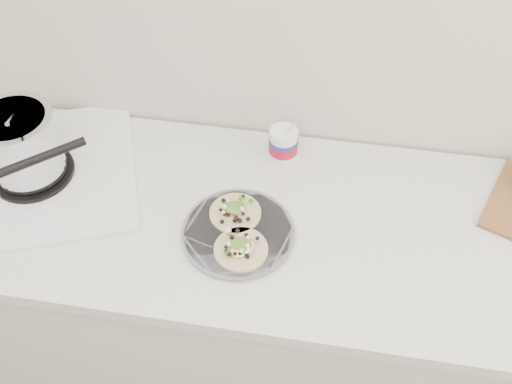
# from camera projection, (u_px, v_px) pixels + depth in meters

# --- Properties ---
(counter) EXTENTS (2.44, 0.66, 0.90)m
(counter) POSITION_uv_depth(u_px,v_px,m) (225.00, 294.00, 1.87)
(counter) COLOR silver
(counter) RESTS_ON ground
(stove) EXTENTS (0.70, 0.68, 0.27)m
(stove) POSITION_uv_depth(u_px,v_px,m) (26.00, 155.00, 1.54)
(stove) COLOR silver
(stove) RESTS_ON counter
(taco_plate) EXTENTS (0.29, 0.29, 0.04)m
(taco_plate) POSITION_uv_depth(u_px,v_px,m) (238.00, 231.00, 1.46)
(taco_plate) COLOR slate
(taco_plate) RESTS_ON counter
(tub) EXTENTS (0.08, 0.08, 0.19)m
(tub) POSITION_uv_depth(u_px,v_px,m) (285.00, 141.00, 1.61)
(tub) COLOR white
(tub) RESTS_ON counter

